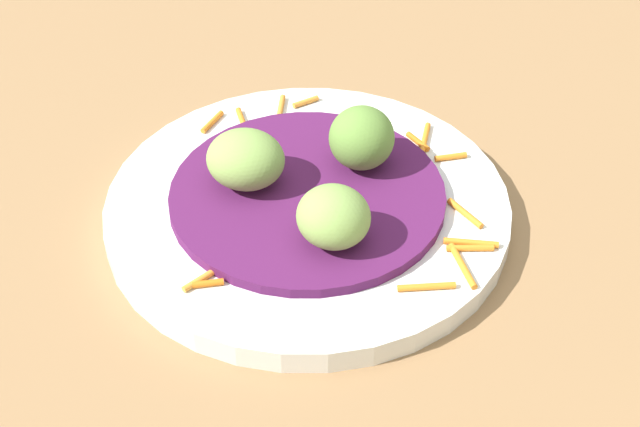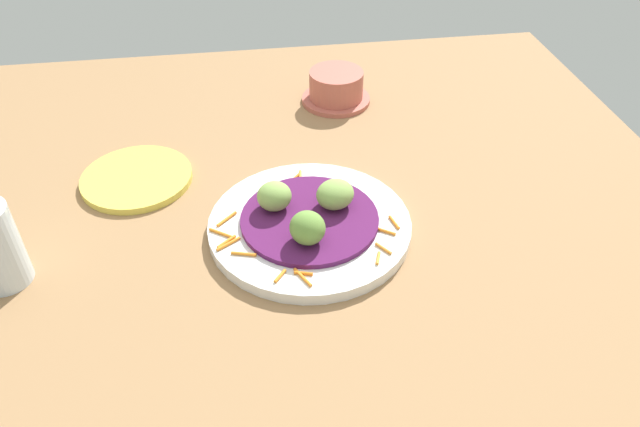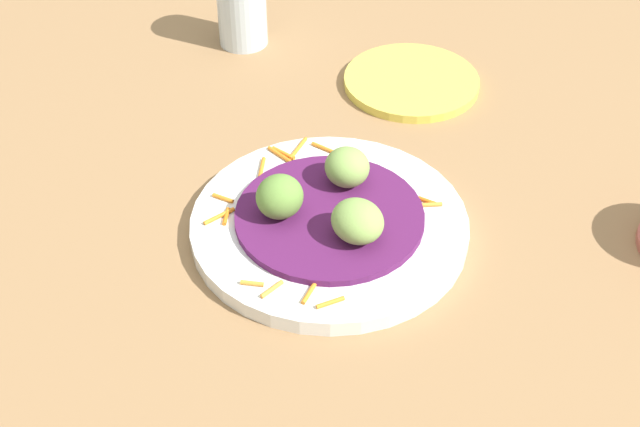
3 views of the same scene
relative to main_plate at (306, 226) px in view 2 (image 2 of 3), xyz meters
The scene contains 9 objects.
table_surface 2.58cm from the main_plate, 164.89° to the left, with size 110.00×110.00×2.00cm, color #936D47.
main_plate is the anchor object (origin of this frame).
cabbage_bed 1.15cm from the main_plate, 116.57° to the right, with size 17.79×17.79×0.72cm, color #51194C.
carrot_garnish 3.86cm from the main_plate, 37.54° to the right, with size 22.64×23.95×0.40cm.
guac_scoop_left 5.76cm from the main_plate, ahead, with size 4.47×4.30×4.13cm, color olive.
guac_scoop_center 5.64cm from the main_plate, 115.37° to the left, with size 4.55×5.05×3.72cm, color #84A851.
guac_scoop_right 5.64cm from the main_plate, 124.63° to the right, with size 4.29×4.48×3.73cm, color #84A851.
side_plate_small 26.87cm from the main_plate, 122.63° to the right, with size 15.75×15.75×1.02cm, color #E0CC4C.
terracotta_bowl 34.76cm from the main_plate, 163.83° to the left, with size 11.80×11.80×5.57cm.
Camera 2 is at (61.15, -7.61, 53.81)cm, focal length 34.11 mm.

